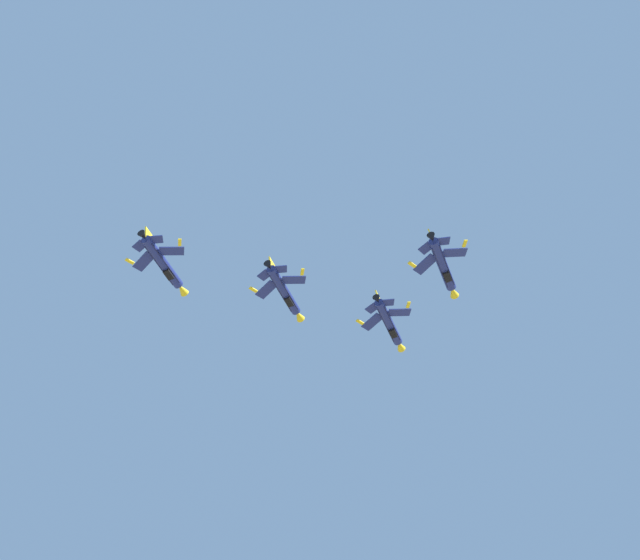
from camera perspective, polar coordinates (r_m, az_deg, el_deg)
fighter_jet_lead at (r=163.64m, az=4.48°, el=-2.82°), size 10.49×15.94×4.39m
fighter_jet_left_wing at (r=157.71m, az=-2.32°, el=-0.75°), size 10.50×15.94×4.39m
fighter_jet_right_wing at (r=150.89m, az=7.95°, el=0.91°), size 10.42×15.94×4.38m
fighter_jet_left_outer at (r=153.29m, az=-10.09°, el=1.05°), size 10.49×15.94×4.39m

